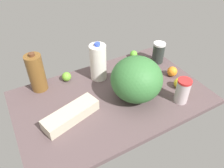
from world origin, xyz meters
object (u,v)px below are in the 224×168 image
Objects in this scene: lemon_near_front at (179,83)px; lime_by_jug at (130,64)px; watermelon at (137,79)px; lime_beside_bowl at (67,77)px; tumbler_cup at (182,91)px; shaker_bottle at (158,53)px; orange_loose at (172,71)px; milk_jug at (98,62)px; lime_far_back at (134,54)px; chocolate_milk_jug at (36,73)px; egg_carton at (71,115)px.

lime_by_jug is at bearing 112.82° from lemon_near_front.
lemon_near_front reaches higher than lime_by_jug.
watermelon is 4.91× the size of lime_beside_bowl.
lime_beside_bowl is (-54.43, 54.09, -4.90)cm from tumbler_cup.
shaker_bottle reaches higher than orange_loose.
lime_beside_bowl is 47.99cm from lime_by_jug.
shaker_bottle is 49.33cm from milk_jug.
lime_far_back reaches higher than lime_by_jug.
shaker_bottle is 2.82× the size of lime_by_jug.
lime_far_back is at bearing 1.46° from chocolate_milk_jug.
milk_jug reaches higher than egg_carton.
egg_carton is 37.82cm from chocolate_milk_jug.
milk_jug reaches higher than lime_far_back.
lemon_near_front is (-7.33, -32.09, -4.46)cm from shaker_bottle.
lime_far_back is at bearing 2.38° from lime_beside_bowl.
egg_carton is at bearing -138.46° from milk_jug.
milk_jug is at bearing -20.08° from lime_beside_bowl.
milk_jug is (-33.47, 46.43, 4.67)cm from tumbler_cup.
lime_beside_bowl is 57.17cm from lime_far_back.
orange_loose reaches higher than lime_far_back.
milk_jug is 38.79cm from lime_far_back.
watermelon is at bearing -17.81° from egg_carton.
milk_jug is (31.09, 27.55, 9.43)cm from egg_carton.
milk_jug is at bearing -164.49° from lime_far_back.
chocolate_milk_jug is (-8.43, 35.65, 9.39)cm from egg_carton.
shaker_bottle is at bearing 82.82° from orange_loose.
watermelon is 28.63cm from tumbler_cup.
lime_far_back is (67.25, 37.59, -0.40)cm from egg_carton.
lime_beside_bowl is 76.40cm from lemon_near_front.
milk_jug is 24.29cm from lime_beside_bowl.
orange_loose reaches higher than egg_carton.
orange_loose is at bearing -20.23° from chocolate_milk_jug.
milk_jug reaches higher than lime_by_jug.
lime_by_jug is (-7.07, 46.40, -5.24)cm from tumbler_cup.
lime_by_jug is at bearing 10.14° from egg_carton.
lime_beside_bowl is at bearing 135.18° from tumbler_cup.
egg_carton is 5.19× the size of lime_beside_bowl.
lemon_near_front is at bearing -41.00° from milk_jug.
shaker_bottle is 2.22× the size of lemon_near_front.
watermelon is at bearing -122.36° from lime_far_back.
chocolate_milk_jug reaches higher than lime_by_jug.
chocolate_milk_jug is 4.58× the size of lime_far_back.
lemon_near_front is at bearing -28.62° from chocolate_milk_jug.
lime_beside_bowl is (-32.20, 36.97, -10.53)cm from watermelon.
chocolate_milk_jug reaches higher than shaker_bottle.
tumbler_cup is 47.23cm from lime_by_jug.
watermelon is 34.72cm from lime_by_jug.
lemon_near_front reaches higher than egg_carton.
watermelon reaches higher than lime_beside_bowl.
lemon_near_front is at bearing -35.01° from lime_beside_bowl.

